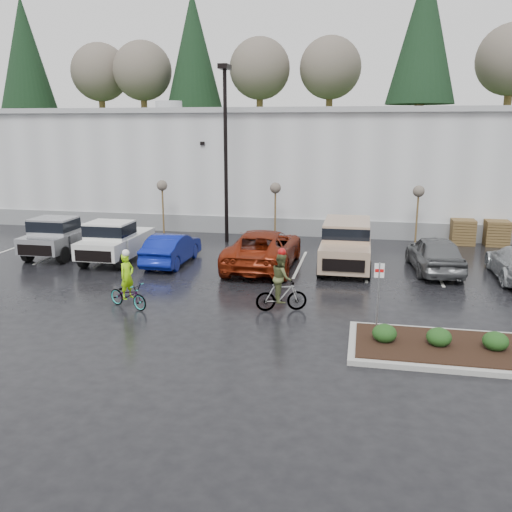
% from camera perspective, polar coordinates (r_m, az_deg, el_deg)
% --- Properties ---
extents(ground, '(120.00, 120.00, 0.00)m').
position_cam_1_polar(ground, '(17.51, -0.09, -7.24)').
color(ground, black).
rests_on(ground, ground).
extents(warehouse, '(60.50, 15.50, 7.20)m').
position_cam_1_polar(warehouse, '(38.25, 6.53, 9.68)').
color(warehouse, '#B2B4B7').
rests_on(warehouse, ground).
extents(wooded_ridge, '(80.00, 25.00, 6.00)m').
position_cam_1_polar(wooded_ridge, '(61.20, 8.41, 10.48)').
color(wooded_ridge, '#293E19').
rests_on(wooded_ridge, ground).
extents(lamppost, '(0.50, 1.00, 9.22)m').
position_cam_1_polar(lamppost, '(28.96, -3.23, 12.53)').
color(lamppost, black).
rests_on(lamppost, ground).
extents(sapling_west, '(0.60, 0.60, 3.20)m').
position_cam_1_polar(sapling_west, '(31.33, -9.85, 7.02)').
color(sapling_west, '#4F3C1F').
rests_on(sapling_west, ground).
extents(sapling_mid, '(0.60, 0.60, 3.20)m').
position_cam_1_polar(sapling_mid, '(29.62, 2.05, 6.83)').
color(sapling_mid, '#4F3C1F').
rests_on(sapling_mid, ground).
extents(sapling_east, '(0.60, 0.60, 3.20)m').
position_cam_1_polar(sapling_east, '(29.37, 16.73, 6.21)').
color(sapling_east, '#4F3C1F').
rests_on(sapling_east, ground).
extents(pallet_stack_a, '(1.20, 1.20, 1.35)m').
position_cam_1_polar(pallet_stack_a, '(30.99, 20.92, 2.40)').
color(pallet_stack_a, '#4F3C1F').
rests_on(pallet_stack_a, ground).
extents(pallet_stack_b, '(1.20, 1.20, 1.35)m').
position_cam_1_polar(pallet_stack_b, '(31.33, 23.98, 2.23)').
color(pallet_stack_b, '#4F3C1F').
rests_on(pallet_stack_b, ground).
extents(curb_island, '(8.00, 3.00, 0.15)m').
position_cam_1_polar(curb_island, '(16.68, 23.79, -9.28)').
color(curb_island, gray).
rests_on(curb_island, ground).
extents(mulch_bed, '(7.60, 2.60, 0.04)m').
position_cam_1_polar(mulch_bed, '(16.64, 23.82, -8.98)').
color(mulch_bed, black).
rests_on(mulch_bed, curb_island).
extents(shrub_a, '(0.70, 0.70, 0.52)m').
position_cam_1_polar(shrub_a, '(16.14, 13.37, -7.91)').
color(shrub_a, black).
rests_on(shrub_a, curb_island).
extents(shrub_b, '(0.70, 0.70, 0.52)m').
position_cam_1_polar(shrub_b, '(16.28, 18.70, -8.09)').
color(shrub_b, black).
rests_on(shrub_b, curb_island).
extents(shrub_c, '(0.70, 0.70, 0.52)m').
position_cam_1_polar(shrub_c, '(16.56, 23.90, -8.20)').
color(shrub_c, black).
rests_on(shrub_c, curb_island).
extents(fire_lane_sign, '(0.30, 0.05, 2.20)m').
position_cam_1_polar(fire_lane_sign, '(16.95, 12.76, -3.28)').
color(fire_lane_sign, gray).
rests_on(fire_lane_sign, ground).
extents(pickup_silver, '(2.10, 5.20, 1.96)m').
position_cam_1_polar(pickup_silver, '(28.36, -19.48, 2.17)').
color(pickup_silver, '#A5A7AD').
rests_on(pickup_silver, ground).
extents(pickup_white, '(2.10, 5.20, 1.96)m').
position_cam_1_polar(pickup_white, '(26.46, -14.21, 1.76)').
color(pickup_white, silver).
rests_on(pickup_white, ground).
extents(car_blue, '(1.54, 4.34, 1.42)m').
position_cam_1_polar(car_blue, '(25.14, -8.87, 0.78)').
color(car_blue, navy).
rests_on(car_blue, ground).
extents(car_red, '(2.84, 6.15, 1.71)m').
position_cam_1_polar(car_red, '(24.24, 0.79, 0.81)').
color(car_red, maroon).
rests_on(car_red, ground).
extents(suv_tan, '(2.20, 5.10, 2.06)m').
position_cam_1_polar(suv_tan, '(24.37, 9.46, 1.11)').
color(suv_tan, tan).
rests_on(suv_tan, ground).
extents(car_grey, '(2.36, 4.88, 1.61)m').
position_cam_1_polar(car_grey, '(24.74, 18.31, 0.25)').
color(car_grey, '#5A5C5E').
rests_on(car_grey, ground).
extents(cyclist_hivis, '(1.83, 1.22, 2.10)m').
position_cam_1_polar(cyclist_hivis, '(19.39, -13.35, -3.46)').
color(cyclist_hivis, '#3F3F44').
rests_on(cyclist_hivis, ground).
extents(cyclist_olive, '(1.77, 0.98, 2.21)m').
position_cam_1_polar(cyclist_olive, '(18.54, 2.70, -3.39)').
color(cyclist_olive, '#3F3F44').
rests_on(cyclist_olive, ground).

